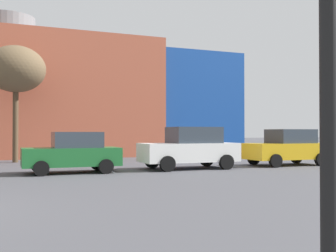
# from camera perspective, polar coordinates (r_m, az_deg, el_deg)

# --- Properties ---
(building_backdrop) EXTENTS (33.46, 12.76, 10.12)m
(building_backdrop) POSITION_cam_1_polar(r_m,az_deg,el_deg) (32.41, -21.55, 3.38)
(building_backdrop) COLOR #B2563D
(building_backdrop) RESTS_ON ground_plane
(parked_car_3) EXTENTS (3.82, 1.88, 1.66)m
(parked_car_3) POSITION_cam_1_polar(r_m,az_deg,el_deg) (16.99, -13.08, -3.62)
(parked_car_3) COLOR #1E662D
(parked_car_3) RESTS_ON ground_plane
(parked_car_4) EXTENTS (4.34, 2.13, 1.88)m
(parked_car_4) POSITION_cam_1_polar(r_m,az_deg,el_deg) (18.49, 3.07, -3.07)
(parked_car_4) COLOR white
(parked_car_4) RESTS_ON ground_plane
(parked_car_5) EXTENTS (4.14, 2.03, 1.79)m
(parked_car_5) POSITION_cam_1_polar(r_m,az_deg,el_deg) (21.30, 16.31, -2.87)
(parked_car_5) COLOR gold
(parked_car_5) RESTS_ON ground_plane
(bare_tree_0) EXTENTS (3.20, 3.20, 6.40)m
(bare_tree_0) POSITION_cam_1_polar(r_m,az_deg,el_deg) (24.15, -20.41, 7.34)
(bare_tree_0) COLOR brown
(bare_tree_0) RESTS_ON ground_plane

